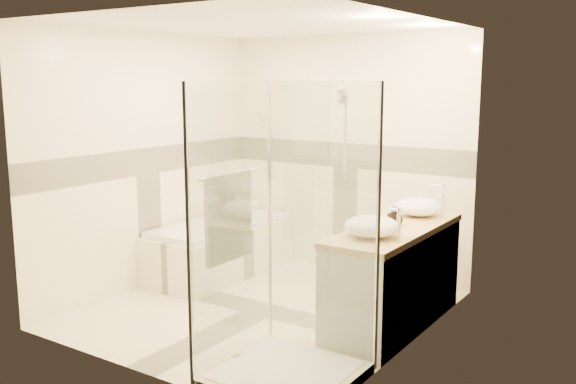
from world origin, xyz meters
The scene contains 12 objects.
room centered at (0.06, 0.01, 1.26)m, with size 2.82×3.02×2.52m.
bathtub centered at (-1.02, 0.65, 0.31)m, with size 0.75×1.70×0.56m.
vanity centered at (1.12, 0.30, 0.43)m, with size 0.58×1.62×0.85m.
shower_enclosure centered at (0.83, -0.97, 0.51)m, with size 0.96×0.93×2.04m.
vessel_sink_near centered at (1.10, 0.84, 0.93)m, with size 0.41×0.41×0.17m, color white.
vessel_sink_far centered at (1.10, -0.10, 0.93)m, with size 0.42×0.42×0.17m, color white.
faucet_near centered at (1.32, 0.84, 1.03)m, with size 0.12×0.03×0.30m.
faucet_far centered at (1.32, -0.10, 1.00)m, with size 0.10×0.03×0.25m.
amenity_bottle_a centered at (1.10, 0.30, 0.93)m, with size 0.07×0.08×0.17m, color black.
amenity_bottle_b centered at (1.10, 0.36, 0.93)m, with size 0.12×0.12×0.15m, color black.
folded_towels centered at (1.10, 1.00, 0.89)m, with size 0.14×0.23×0.07m, color white.
rolled_towel centered at (-1.21, 1.42, 0.61)m, with size 0.09×0.09×0.21m, color white.
Camera 1 is at (3.24, -4.46, 2.05)m, focal length 40.00 mm.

